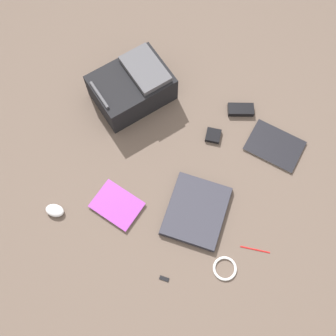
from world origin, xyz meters
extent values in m
plane|color=brown|center=(0.00, 0.00, 0.00)|extent=(3.68, 3.68, 0.00)
cube|color=black|center=(-0.31, -0.35, 0.08)|extent=(0.48, 0.46, 0.17)
cube|color=#4C4C51|center=(-0.38, -0.30, 0.19)|extent=(0.28, 0.30, 0.03)
cylinder|color=#4C4C51|center=(-0.17, -0.46, 0.18)|extent=(0.12, 0.15, 0.02)
cube|color=#24242C|center=(0.18, 0.18, 0.01)|extent=(0.34, 0.29, 0.02)
cube|color=#2D2D38|center=(0.18, 0.18, 0.03)|extent=(0.33, 0.28, 0.01)
cube|color=silver|center=(0.29, -0.19, 0.01)|extent=(0.21, 0.25, 0.01)
cube|color=purple|center=(0.29, -0.19, 0.02)|extent=(0.22, 0.26, 0.00)
cube|color=silver|center=(-0.29, 0.45, 0.00)|extent=(0.23, 0.29, 0.01)
cube|color=black|center=(-0.29, 0.45, 0.01)|extent=(0.24, 0.30, 0.00)
ellipsoid|color=silver|center=(0.42, -0.46, 0.02)|extent=(0.07, 0.10, 0.04)
torus|color=silver|center=(0.39, 0.40, 0.01)|extent=(0.11, 0.11, 0.01)
cube|color=black|center=(-0.43, 0.22, 0.02)|extent=(0.11, 0.15, 0.03)
cylinder|color=red|center=(0.26, 0.51, 0.00)|extent=(0.03, 0.14, 0.01)
cube|color=black|center=(-0.23, 0.13, 0.01)|extent=(0.08, 0.08, 0.02)
cube|color=black|center=(0.53, 0.15, 0.00)|extent=(0.02, 0.05, 0.01)
camera|label=1|loc=(0.72, 0.24, 1.99)|focal=44.83mm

